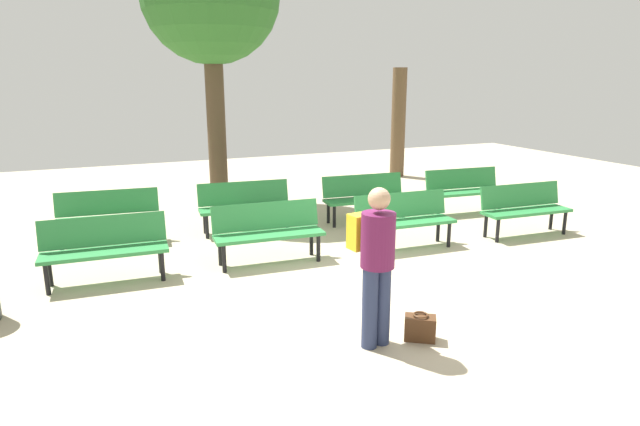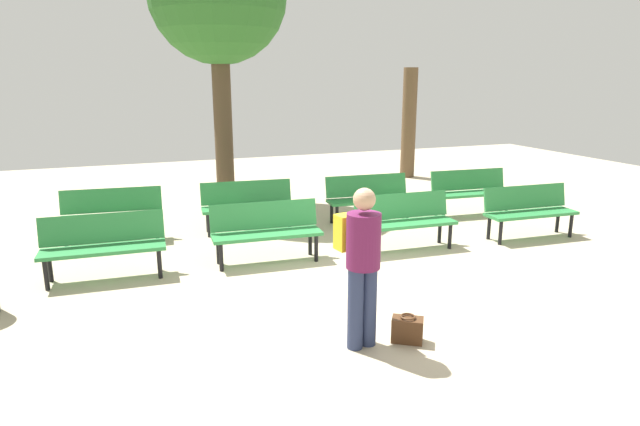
{
  "view_description": "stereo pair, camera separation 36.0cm",
  "coord_description": "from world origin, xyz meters",
  "px_view_note": "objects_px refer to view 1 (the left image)",
  "views": [
    {
      "loc": [
        -3.31,
        -5.6,
        2.69
      ],
      "look_at": [
        0.0,
        2.1,
        0.55
      ],
      "focal_mm": 30.32,
      "sensor_mm": 36.0,
      "label": 1
    },
    {
      "loc": [
        -2.97,
        -5.73,
        2.69
      ],
      "look_at": [
        0.0,
        2.1,
        0.55
      ],
      "focal_mm": 30.32,
      "sensor_mm": 36.0,
      "label": 2
    }
  ],
  "objects_px": {
    "bench_r0_c2": "(404,217)",
    "visitor_with_backpack": "(375,257)",
    "bench_r0_c3": "(524,206)",
    "bench_r1_c1": "(245,204)",
    "tree_0": "(398,123)",
    "bench_r0_c1": "(268,229)",
    "bench_r1_c3": "(464,188)",
    "handbag": "(420,328)",
    "bench_r0_c0": "(105,245)",
    "bench_r1_c2": "(365,195)",
    "bench_r1_c0": "(108,214)"
  },
  "relations": [
    {
      "from": "bench_r0_c0",
      "to": "bench_r1_c1",
      "type": "relative_size",
      "value": 0.99
    },
    {
      "from": "bench_r1_c1",
      "to": "visitor_with_backpack",
      "type": "relative_size",
      "value": 0.99
    },
    {
      "from": "bench_r0_c1",
      "to": "handbag",
      "type": "bearing_deg",
      "value": -73.33
    },
    {
      "from": "bench_r0_c2",
      "to": "bench_r0_c0",
      "type": "bearing_deg",
      "value": 179.22
    },
    {
      "from": "bench_r1_c1",
      "to": "handbag",
      "type": "distance_m",
      "value": 4.71
    },
    {
      "from": "handbag",
      "to": "bench_r0_c2",
      "type": "bearing_deg",
      "value": 61.44
    },
    {
      "from": "bench_r0_c2",
      "to": "visitor_with_backpack",
      "type": "xyz_separation_m",
      "value": [
        -1.99,
        -2.65,
        0.43
      ]
    },
    {
      "from": "bench_r1_c1",
      "to": "bench_r1_c2",
      "type": "bearing_deg",
      "value": 0.1
    },
    {
      "from": "bench_r0_c3",
      "to": "bench_r1_c1",
      "type": "relative_size",
      "value": 0.99
    },
    {
      "from": "bench_r0_c0",
      "to": "bench_r0_c1",
      "type": "distance_m",
      "value": 2.24
    },
    {
      "from": "bench_r0_c2",
      "to": "bench_r1_c3",
      "type": "bearing_deg",
      "value": 35.67
    },
    {
      "from": "bench_r1_c1",
      "to": "tree_0",
      "type": "distance_m",
      "value": 6.51
    },
    {
      "from": "bench_r1_c1",
      "to": "handbag",
      "type": "xyz_separation_m",
      "value": [
        0.57,
        -4.67,
        -0.37
      ]
    },
    {
      "from": "tree_0",
      "to": "handbag",
      "type": "height_order",
      "value": "tree_0"
    },
    {
      "from": "bench_r1_c1",
      "to": "bench_r1_c2",
      "type": "distance_m",
      "value": 2.28
    },
    {
      "from": "bench_r1_c2",
      "to": "visitor_with_backpack",
      "type": "distance_m",
      "value": 4.88
    },
    {
      "from": "bench_r0_c2",
      "to": "visitor_with_backpack",
      "type": "distance_m",
      "value": 3.35
    },
    {
      "from": "bench_r0_c3",
      "to": "tree_0",
      "type": "relative_size",
      "value": 0.56
    },
    {
      "from": "bench_r0_c3",
      "to": "bench_r0_c2",
      "type": "bearing_deg",
      "value": 178.53
    },
    {
      "from": "bench_r0_c1",
      "to": "bench_r1_c0",
      "type": "relative_size",
      "value": 0.99
    },
    {
      "from": "bench_r0_c2",
      "to": "bench_r1_c1",
      "type": "xyz_separation_m",
      "value": [
        -2.07,
        1.9,
        0.0
      ]
    },
    {
      "from": "bench_r1_c0",
      "to": "bench_r0_c1",
      "type": "bearing_deg",
      "value": -35.78
    },
    {
      "from": "handbag",
      "to": "bench_r1_c3",
      "type": "bearing_deg",
      "value": 47.99
    },
    {
      "from": "bench_r0_c2",
      "to": "bench_r0_c3",
      "type": "height_order",
      "value": "same"
    },
    {
      "from": "tree_0",
      "to": "bench_r1_c2",
      "type": "bearing_deg",
      "value": -128.15
    },
    {
      "from": "bench_r0_c3",
      "to": "visitor_with_backpack",
      "type": "bearing_deg",
      "value": -146.81
    },
    {
      "from": "bench_r1_c3",
      "to": "handbag",
      "type": "relative_size",
      "value": 4.46
    },
    {
      "from": "bench_r0_c3",
      "to": "visitor_with_backpack",
      "type": "distance_m",
      "value": 4.96
    },
    {
      "from": "bench_r0_c1",
      "to": "bench_r1_c3",
      "type": "distance_m",
      "value": 4.72
    },
    {
      "from": "bench_r0_c0",
      "to": "bench_r1_c1",
      "type": "bearing_deg",
      "value": 37.12
    },
    {
      "from": "visitor_with_backpack",
      "to": "bench_r1_c1",
      "type": "bearing_deg",
      "value": -97.17
    },
    {
      "from": "bench_r0_c1",
      "to": "handbag",
      "type": "height_order",
      "value": "bench_r0_c1"
    },
    {
      "from": "bench_r0_c1",
      "to": "tree_0",
      "type": "relative_size",
      "value": 0.56
    },
    {
      "from": "bench_r0_c2",
      "to": "handbag",
      "type": "relative_size",
      "value": 4.43
    },
    {
      "from": "bench_r0_c1",
      "to": "bench_r1_c3",
      "type": "height_order",
      "value": "same"
    },
    {
      "from": "bench_r0_c0",
      "to": "bench_r1_c3",
      "type": "height_order",
      "value": "same"
    },
    {
      "from": "tree_0",
      "to": "visitor_with_backpack",
      "type": "relative_size",
      "value": 1.75
    },
    {
      "from": "bench_r0_c2",
      "to": "visitor_with_backpack",
      "type": "bearing_deg",
      "value": -123.96
    },
    {
      "from": "bench_r1_c3",
      "to": "bench_r0_c2",
      "type": "bearing_deg",
      "value": -142.71
    },
    {
      "from": "bench_r1_c1",
      "to": "bench_r1_c3",
      "type": "height_order",
      "value": "same"
    },
    {
      "from": "bench_r0_c2",
      "to": "bench_r0_c3",
      "type": "distance_m",
      "value": 2.3
    },
    {
      "from": "bench_r1_c0",
      "to": "visitor_with_backpack",
      "type": "relative_size",
      "value": 0.99
    },
    {
      "from": "bench_r1_c3",
      "to": "bench_r1_c0",
      "type": "bearing_deg",
      "value": 179.77
    },
    {
      "from": "bench_r1_c3",
      "to": "bench_r0_c1",
      "type": "bearing_deg",
      "value": -159.35
    },
    {
      "from": "bench_r1_c0",
      "to": "bench_r0_c0",
      "type": "bearing_deg",
      "value": -88.11
    },
    {
      "from": "bench_r1_c2",
      "to": "visitor_with_backpack",
      "type": "relative_size",
      "value": 0.99
    },
    {
      "from": "bench_r0_c2",
      "to": "bench_r1_c3",
      "type": "distance_m",
      "value": 2.77
    },
    {
      "from": "bench_r0_c3",
      "to": "handbag",
      "type": "xyz_separation_m",
      "value": [
        -3.8,
        -2.57,
        -0.37
      ]
    },
    {
      "from": "visitor_with_backpack",
      "to": "bench_r1_c2",
      "type": "bearing_deg",
      "value": -124.92
    },
    {
      "from": "bench_r0_c1",
      "to": "bench_r1_c2",
      "type": "relative_size",
      "value": 1.0
    }
  ]
}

